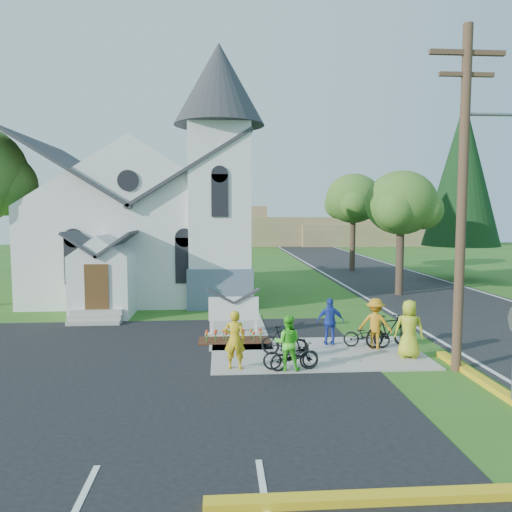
{
  "coord_description": "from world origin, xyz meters",
  "views": [
    {
      "loc": [
        -1.71,
        -15.54,
        4.7
      ],
      "look_at": [
        -0.21,
        5.0,
        2.9
      ],
      "focal_mm": 35.0,
      "sensor_mm": 36.0,
      "label": 1
    }
  ],
  "objects": [
    {
      "name": "road",
      "position": [
        10.0,
        15.0,
        0.01
      ],
      "size": [
        8.0,
        90.0,
        0.02
      ],
      "primitive_type": "cube",
      "color": "black",
      "rests_on": "ground"
    },
    {
      "name": "bike_3",
      "position": [
        4.11,
        1.03,
        0.62
      ],
      "size": [
        1.96,
        1.08,
        1.13
      ],
      "primitive_type": "imported",
      "rotation": [
        0.0,
        0.0,
        1.88
      ],
      "color": "black",
      "rests_on": "sidewalk"
    },
    {
      "name": "church",
      "position": [
        -5.48,
        12.48,
        5.25
      ],
      "size": [
        12.35,
        12.0,
        13.0
      ],
      "color": "white",
      "rests_on": "ground"
    },
    {
      "name": "bike_4",
      "position": [
        3.34,
        1.06,
        0.46
      ],
      "size": [
        1.66,
        0.87,
        0.83
      ],
      "primitive_type": "imported",
      "rotation": [
        0.0,
        0.0,
        1.36
      ],
      "color": "black",
      "rests_on": "sidewalk"
    },
    {
      "name": "cyclist_2",
      "position": [
        2.15,
        1.49,
        0.87
      ],
      "size": [
        0.99,
        0.47,
        1.65
      ],
      "primitive_type": "imported",
      "rotation": [
        0.0,
        0.0,
        3.07
      ],
      "color": "#223AAD",
      "rests_on": "sidewalk"
    },
    {
      "name": "ground",
      "position": [
        0.0,
        0.0,
        0.0
      ],
      "size": [
        120.0,
        120.0,
        0.0
      ],
      "primitive_type": "plane",
      "color": "#2C611B",
      "rests_on": "ground"
    },
    {
      "name": "cyclist_1",
      "position": [
        0.27,
        -1.2,
        0.87
      ],
      "size": [
        0.88,
        0.74,
        1.64
      ],
      "primitive_type": "imported",
      "rotation": [
        0.0,
        0.0,
        2.98
      ],
      "color": "#49D728",
      "rests_on": "sidewalk"
    },
    {
      "name": "distant_hills",
      "position": [
        3.36,
        56.33,
        2.17
      ],
      "size": [
        61.0,
        10.0,
        5.6
      ],
      "color": "olive",
      "rests_on": "ground"
    },
    {
      "name": "utility_pole",
      "position": [
        5.36,
        -1.5,
        5.4
      ],
      "size": [
        3.45,
        0.28,
        10.0
      ],
      "color": "#4E3527",
      "rests_on": "ground"
    },
    {
      "name": "tree_road_near",
      "position": [
        8.5,
        12.0,
        5.21
      ],
      "size": [
        4.0,
        4.0,
        7.05
      ],
      "color": "#39281F",
      "rests_on": "ground"
    },
    {
      "name": "bike_1",
      "position": [
        0.37,
        0.19,
        0.54
      ],
      "size": [
        1.66,
        1.08,
        0.97
      ],
      "primitive_type": "imported",
      "rotation": [
        0.0,
        0.0,
        1.15
      ],
      "color": "black",
      "rests_on": "sidewalk"
    },
    {
      "name": "cyclist_0",
      "position": [
        -1.28,
        -0.99,
        0.93
      ],
      "size": [
        0.72,
        0.54,
        1.77
      ],
      "primitive_type": "imported",
      "rotation": [
        0.0,
        0.0,
        2.94
      ],
      "color": "gold",
      "rests_on": "sidewalk"
    },
    {
      "name": "bike_0",
      "position": [
        0.48,
        -1.2,
        0.46
      ],
      "size": [
        1.66,
        0.98,
        0.83
      ],
      "primitive_type": "imported",
      "rotation": [
        0.0,
        0.0,
        1.87
      ],
      "color": "black",
      "rests_on": "sidewalk"
    },
    {
      "name": "tree_road_mid",
      "position": [
        9.0,
        24.0,
        5.78
      ],
      "size": [
        4.4,
        4.4,
        7.8
      ],
      "color": "#39281F",
      "rests_on": "ground"
    },
    {
      "name": "flower_bed",
      "position": [
        -1.2,
        2.3,
        0.04
      ],
      "size": [
        2.6,
        1.1,
        0.07
      ],
      "primitive_type": "cube",
      "color": "#391E0F",
      "rests_on": "ground"
    },
    {
      "name": "cyclist_4",
      "position": [
        4.33,
        -0.24,
        0.98
      ],
      "size": [
        1.05,
        0.84,
        1.87
      ],
      "primitive_type": "imported",
      "rotation": [
        0.0,
        0.0,
        2.84
      ],
      "color": "#AFBB23",
      "rests_on": "sidewalk"
    },
    {
      "name": "conifer",
      "position": [
        15.0,
        18.0,
        7.39
      ],
      "size": [
        5.2,
        5.2,
        12.4
      ],
      "color": "#39281F",
      "rests_on": "ground"
    },
    {
      "name": "parking_lot",
      "position": [
        -7.0,
        -2.0,
        0.01
      ],
      "size": [
        20.0,
        16.0,
        0.02
      ],
      "primitive_type": "cube",
      "color": "black",
      "rests_on": "ground"
    },
    {
      "name": "bike_2",
      "position": [
        0.37,
        -1.2,
        0.48
      ],
      "size": [
        1.66,
        0.59,
        0.87
      ],
      "primitive_type": "imported",
      "rotation": [
        0.0,
        0.0,
        1.56
      ],
      "color": "black",
      "rests_on": "sidewalk"
    },
    {
      "name": "sidewalk",
      "position": [
        1.5,
        0.5,
        0.03
      ],
      "size": [
        7.0,
        4.0,
        0.05
      ],
      "primitive_type": "cube",
      "color": "#9E978E",
      "rests_on": "ground"
    },
    {
      "name": "church_sign",
      "position": [
        -1.2,
        3.2,
        1.03
      ],
      "size": [
        2.2,
        0.4,
        1.7
      ],
      "color": "#9E978E",
      "rests_on": "ground"
    },
    {
      "name": "cyclist_3",
      "position": [
        3.59,
        0.91,
        0.92
      ],
      "size": [
        1.28,
        1.03,
        1.73
      ],
      "primitive_type": "imported",
      "rotation": [
        0.0,
        0.0,
        2.74
      ],
      "color": "#C47E15",
      "rests_on": "sidewalk"
    }
  ]
}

